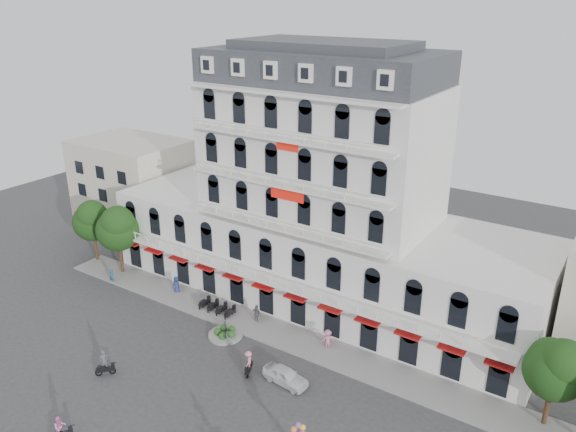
% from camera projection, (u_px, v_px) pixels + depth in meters
% --- Properties ---
extents(ground, '(120.00, 120.00, 0.00)m').
position_uv_depth(ground, '(207.00, 382.00, 46.04)').
color(ground, '#38383A').
rests_on(ground, ground).
extents(sidewalk, '(53.00, 4.00, 0.16)m').
position_uv_depth(sidewalk, '(270.00, 330.00, 53.00)').
color(sidewalk, gray).
rests_on(sidewalk, ground).
extents(main_building, '(45.00, 15.00, 25.80)m').
position_uv_depth(main_building, '(321.00, 205.00, 56.33)').
color(main_building, silver).
rests_on(main_building, ground).
extents(flank_building_west, '(14.00, 10.00, 12.00)m').
position_uv_depth(flank_building_west, '(133.00, 185.00, 74.71)').
color(flank_building_west, beige).
rests_on(flank_building_west, ground).
extents(traffic_island, '(3.20, 3.20, 1.60)m').
position_uv_depth(traffic_island, '(225.00, 334.00, 52.14)').
color(traffic_island, gray).
rests_on(traffic_island, ground).
extents(parked_scooter_row, '(4.40, 1.80, 1.10)m').
position_uv_depth(parked_scooter_row, '(217.00, 312.00, 56.12)').
color(parked_scooter_row, black).
rests_on(parked_scooter_row, ground).
extents(tree_west_outer, '(4.50, 4.48, 7.76)m').
position_uv_depth(tree_west_outer, '(92.00, 219.00, 65.10)').
color(tree_west_outer, '#382314').
rests_on(tree_west_outer, ground).
extents(tree_west_inner, '(4.76, 4.76, 8.25)m').
position_uv_depth(tree_west_inner, '(118.00, 227.00, 62.03)').
color(tree_west_inner, '#382314').
rests_on(tree_west_inner, ground).
extents(tree_east_inner, '(4.40, 4.37, 7.57)m').
position_uv_depth(tree_east_inner, '(556.00, 366.00, 39.55)').
color(tree_east_inner, '#382314').
rests_on(tree_east_inner, ground).
extents(parked_car, '(4.18, 1.97, 1.38)m').
position_uv_depth(parked_car, '(286.00, 376.00, 45.71)').
color(parked_car, white).
rests_on(parked_car, ground).
extents(rider_west, '(1.27, 1.35, 2.35)m').
position_uv_depth(rider_west, '(104.00, 364.00, 46.54)').
color(rider_west, black).
rests_on(rider_west, ground).
extents(rider_southwest, '(0.94, 1.60, 2.21)m').
position_uv_depth(rider_southwest, '(60.00, 429.00, 39.52)').
color(rider_southwest, black).
rests_on(rider_southwest, ground).
extents(rider_center, '(1.01, 1.61, 2.18)m').
position_uv_depth(rider_center, '(249.00, 362.00, 46.70)').
color(rider_center, black).
rests_on(rider_center, ground).
extents(pedestrian_left, '(0.95, 0.64, 1.89)m').
position_uv_depth(pedestrian_left, '(177.00, 285.00, 59.48)').
color(pedestrian_left, navy).
rests_on(pedestrian_left, ground).
extents(pedestrian_mid, '(1.15, 0.55, 1.91)m').
position_uv_depth(pedestrian_mid, '(257.00, 314.00, 54.06)').
color(pedestrian_mid, '#585A60').
rests_on(pedestrian_mid, ground).
extents(pedestrian_right, '(1.43, 1.34, 1.94)m').
position_uv_depth(pedestrian_right, '(328.00, 339.00, 50.03)').
color(pedestrian_right, '#C4688B').
rests_on(pedestrian_right, ground).
extents(pedestrian_far, '(0.70, 0.59, 1.63)m').
position_uv_depth(pedestrian_far, '(112.00, 276.00, 61.56)').
color(pedestrian_far, '#255471').
rests_on(pedestrian_far, ground).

